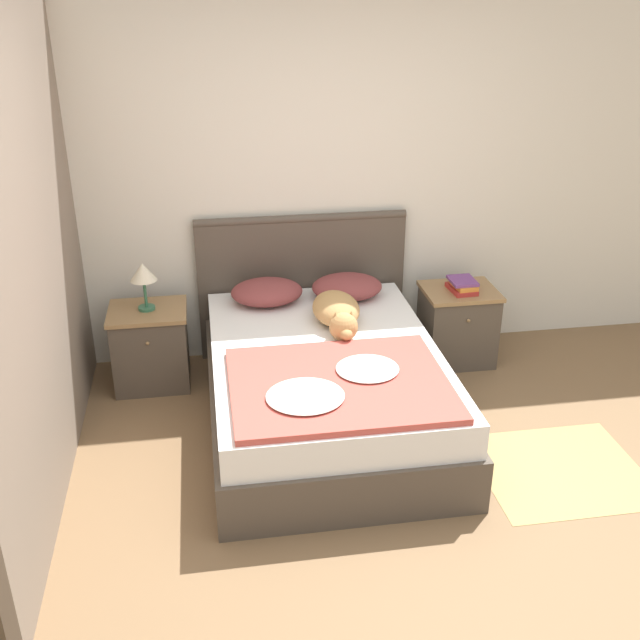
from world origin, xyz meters
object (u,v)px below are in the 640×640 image
nightstand_right (457,325)px  pillow_left (267,292)px  bed (325,388)px  pillow_right (347,287)px  book_stack (463,285)px  table_lamp (143,275)px  nightstand_left (151,347)px  dog (338,312)px

nightstand_right → pillow_left: (-1.34, 0.05, 0.32)m
bed → nightstand_right: 1.27m
pillow_right → book_stack: pillow_right is taller
nightstand_right → pillow_left: bearing=177.8°
bed → nightstand_right: bearing=32.8°
bed → pillow_left: bearing=110.4°
pillow_left → table_lamp: 0.81m
pillow_right → book_stack: size_ratio=2.03×
pillow_left → book_stack: (1.34, -0.08, -0.01)m
nightstand_right → book_stack: book_stack is taller
nightstand_left → table_lamp: (0.00, 0.01, 0.51)m
bed → table_lamp: 1.38m
nightstand_right → table_lamp: table_lamp is taller
pillow_left → table_lamp: table_lamp is taller
pillow_right → pillow_left: bearing=180.0°
nightstand_left → pillow_left: (0.79, 0.05, 0.32)m
pillow_left → nightstand_left: bearing=-176.3°
nightstand_right → table_lamp: (-2.13, 0.01, 0.51)m
pillow_right → table_lamp: bearing=-178.0°
bed → pillow_left: 0.86m
nightstand_right → pillow_right: pillow_right is taller
book_stack → nightstand_left: bearing=179.2°
nightstand_left → nightstand_right: bearing=0.0°
book_stack → table_lamp: (-2.13, 0.03, 0.20)m
dog → book_stack: size_ratio=2.84×
bed → nightstand_left: size_ratio=3.57×
pillow_right → dog: dog is taller
pillow_left → pillow_right: size_ratio=1.00×
nightstand_right → book_stack: size_ratio=2.31×
pillow_right → dog: (-0.14, -0.42, 0.01)m
pillow_right → table_lamp: (-1.34, -0.05, 0.19)m
pillow_right → dog: size_ratio=0.72×
nightstand_left → pillow_left: bearing=3.7°
nightstand_left → nightstand_right: same height
bed → pillow_left: pillow_left is taller
nightstand_left → book_stack: 2.16m
nightstand_left → pillow_right: 1.38m
dog → bed: bearing=-112.3°
pillow_left → dog: dog is taller
dog → nightstand_right: bearing=21.4°
dog → pillow_right: bearing=71.2°
bed → pillow_right: size_ratio=4.07×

